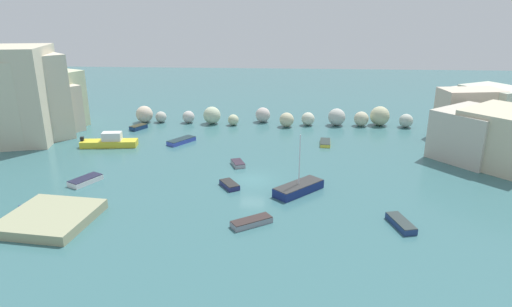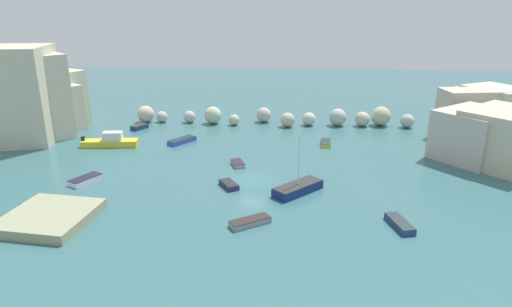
{
  "view_description": "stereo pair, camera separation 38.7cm",
  "coord_description": "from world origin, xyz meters",
  "px_view_note": "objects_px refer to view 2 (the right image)",
  "views": [
    {
      "loc": [
        3.12,
        -41.76,
        17.15
      ],
      "look_at": [
        0.0,
        5.46,
        1.0
      ],
      "focal_mm": 31.27,
      "sensor_mm": 36.0,
      "label": 1
    },
    {
      "loc": [
        3.51,
        -41.73,
        17.15
      ],
      "look_at": [
        0.0,
        5.46,
        1.0
      ],
      "focal_mm": 31.27,
      "sensor_mm": 36.0,
      "label": 2
    }
  ],
  "objects_px": {
    "moored_boat_4": "(298,188)",
    "moored_boat_2": "(139,127)",
    "moored_boat_0": "(238,163)",
    "stone_dock": "(50,217)",
    "moored_boat_9": "(400,224)",
    "moored_boat_10": "(229,185)",
    "moored_boat_8": "(182,141)",
    "moored_boat_5": "(34,212)",
    "moored_boat_1": "(326,143)",
    "moored_boat_6": "(85,180)",
    "moored_boat_7": "(250,222)",
    "moored_boat_3": "(111,141)"
  },
  "relations": [
    {
      "from": "moored_boat_9",
      "to": "moored_boat_4",
      "type": "bearing_deg",
      "value": 37.5
    },
    {
      "from": "moored_boat_4",
      "to": "moored_boat_6",
      "type": "distance_m",
      "value": 21.19
    },
    {
      "from": "moored_boat_9",
      "to": "moored_boat_10",
      "type": "xyz_separation_m",
      "value": [
        -14.75,
        7.04,
        -0.02
      ]
    },
    {
      "from": "moored_boat_3",
      "to": "moored_boat_4",
      "type": "distance_m",
      "value": 26.43
    },
    {
      "from": "moored_boat_0",
      "to": "moored_boat_6",
      "type": "xyz_separation_m",
      "value": [
        -14.66,
        -5.98,
        0.04
      ]
    },
    {
      "from": "stone_dock",
      "to": "moored_boat_10",
      "type": "height_order",
      "value": "stone_dock"
    },
    {
      "from": "moored_boat_5",
      "to": "moored_boat_6",
      "type": "relative_size",
      "value": 0.99
    },
    {
      "from": "moored_boat_0",
      "to": "moored_boat_8",
      "type": "height_order",
      "value": "moored_boat_8"
    },
    {
      "from": "moored_boat_0",
      "to": "moored_boat_5",
      "type": "height_order",
      "value": "moored_boat_5"
    },
    {
      "from": "stone_dock",
      "to": "moored_boat_7",
      "type": "xyz_separation_m",
      "value": [
        16.48,
        0.68,
        -0.15
      ]
    },
    {
      "from": "moored_boat_10",
      "to": "moored_boat_8",
      "type": "bearing_deg",
      "value": 177.8
    },
    {
      "from": "stone_dock",
      "to": "moored_boat_10",
      "type": "relative_size",
      "value": 2.55
    },
    {
      "from": "moored_boat_3",
      "to": "moored_boat_6",
      "type": "xyz_separation_m",
      "value": [
        2.01,
        -11.76,
        -0.34
      ]
    },
    {
      "from": "moored_boat_2",
      "to": "moored_boat_3",
      "type": "bearing_deg",
      "value": 21.52
    },
    {
      "from": "moored_boat_7",
      "to": "moored_boat_10",
      "type": "distance_m",
      "value": 8.05
    },
    {
      "from": "moored_boat_6",
      "to": "moored_boat_9",
      "type": "height_order",
      "value": "moored_boat_6"
    },
    {
      "from": "stone_dock",
      "to": "moored_boat_6",
      "type": "xyz_separation_m",
      "value": [
        -0.73,
        8.37,
        -0.13
      ]
    },
    {
      "from": "moored_boat_0",
      "to": "moored_boat_9",
      "type": "bearing_deg",
      "value": 27.11
    },
    {
      "from": "moored_boat_6",
      "to": "moored_boat_9",
      "type": "bearing_deg",
      "value": 103.92
    },
    {
      "from": "moored_boat_0",
      "to": "moored_boat_2",
      "type": "xyz_separation_m",
      "value": [
        -15.63,
        13.78,
        0.06
      ]
    },
    {
      "from": "moored_boat_2",
      "to": "moored_boat_7",
      "type": "relative_size",
      "value": 0.78
    },
    {
      "from": "moored_boat_9",
      "to": "moored_boat_10",
      "type": "relative_size",
      "value": 1.29
    },
    {
      "from": "moored_boat_0",
      "to": "moored_boat_4",
      "type": "distance_m",
      "value": 9.49
    },
    {
      "from": "moored_boat_1",
      "to": "moored_boat_7",
      "type": "distance_m",
      "value": 23.37
    },
    {
      "from": "stone_dock",
      "to": "moored_boat_6",
      "type": "relative_size",
      "value": 1.91
    },
    {
      "from": "moored_boat_3",
      "to": "moored_boat_10",
      "type": "relative_size",
      "value": 2.62
    },
    {
      "from": "moored_boat_6",
      "to": "moored_boat_9",
      "type": "distance_m",
      "value": 30.09
    },
    {
      "from": "moored_boat_7",
      "to": "moored_boat_8",
      "type": "relative_size",
      "value": 0.88
    },
    {
      "from": "moored_boat_4",
      "to": "moored_boat_9",
      "type": "relative_size",
      "value": 1.65
    },
    {
      "from": "moored_boat_1",
      "to": "moored_boat_8",
      "type": "distance_m",
      "value": 18.36
    },
    {
      "from": "moored_boat_10",
      "to": "moored_boat_4",
      "type": "bearing_deg",
      "value": 51.17
    },
    {
      "from": "moored_boat_1",
      "to": "moored_boat_9",
      "type": "relative_size",
      "value": 0.91
    },
    {
      "from": "moored_boat_7",
      "to": "moored_boat_8",
      "type": "xyz_separation_m",
      "value": [
        -10.65,
        21.48,
        0.02
      ]
    },
    {
      "from": "moored_boat_0",
      "to": "moored_boat_10",
      "type": "distance_m",
      "value": 6.09
    },
    {
      "from": "stone_dock",
      "to": "moored_boat_9",
      "type": "height_order",
      "value": "stone_dock"
    },
    {
      "from": "moored_boat_5",
      "to": "moored_boat_9",
      "type": "distance_m",
      "value": 30.42
    },
    {
      "from": "moored_boat_4",
      "to": "moored_boat_2",
      "type": "bearing_deg",
      "value": 91.14
    },
    {
      "from": "moored_boat_6",
      "to": "moored_boat_9",
      "type": "relative_size",
      "value": 1.03
    },
    {
      "from": "stone_dock",
      "to": "moored_boat_4",
      "type": "height_order",
      "value": "moored_boat_4"
    },
    {
      "from": "stone_dock",
      "to": "moored_boat_7",
      "type": "height_order",
      "value": "stone_dock"
    },
    {
      "from": "moored_boat_0",
      "to": "moored_boat_1",
      "type": "height_order",
      "value": "moored_boat_0"
    },
    {
      "from": "moored_boat_5",
      "to": "moored_boat_1",
      "type": "bearing_deg",
      "value": 79.47
    },
    {
      "from": "moored_boat_5",
      "to": "moored_boat_6",
      "type": "xyz_separation_m",
      "value": [
        1.19,
        7.28,
        -0.02
      ]
    },
    {
      "from": "moored_boat_1",
      "to": "moored_boat_2",
      "type": "distance_m",
      "value": 26.43
    },
    {
      "from": "moored_boat_9",
      "to": "moored_boat_3",
      "type": "bearing_deg",
      "value": 43.98
    },
    {
      "from": "moored_boat_2",
      "to": "moored_boat_8",
      "type": "relative_size",
      "value": 0.68
    },
    {
      "from": "moored_boat_4",
      "to": "moored_boat_8",
      "type": "relative_size",
      "value": 1.44
    },
    {
      "from": "moored_boat_1",
      "to": "moored_boat_10",
      "type": "distance_m",
      "value": 17.86
    },
    {
      "from": "stone_dock",
      "to": "moored_boat_2",
      "type": "relative_size",
      "value": 2.52
    },
    {
      "from": "stone_dock",
      "to": "moored_boat_8",
      "type": "relative_size",
      "value": 1.71
    }
  ]
}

